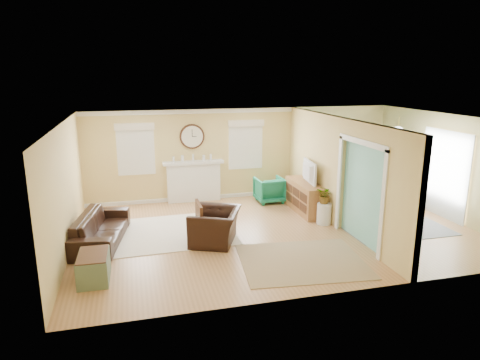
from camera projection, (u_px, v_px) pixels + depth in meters
name	position (u px, v px, depth m)	size (l,w,h in m)	color
floor	(276.00, 231.00, 9.96)	(9.00, 9.00, 0.00)	#A77445
wall_back	(243.00, 153.00, 12.47)	(9.00, 0.02, 2.60)	#D5B671
wall_front	(340.00, 220.00, 6.83)	(9.00, 0.02, 2.60)	#D5B671
wall_left	(65.00, 190.00, 8.56)	(0.02, 6.00, 2.60)	#D5B671
wall_right	(447.00, 166.00, 10.73)	(0.02, 6.00, 2.60)	#D5B671
ceiling	(279.00, 119.00, 9.33)	(9.00, 6.00, 0.02)	white
partition	(333.00, 168.00, 10.26)	(0.17, 6.00, 2.60)	#D5B671
fireplace	(194.00, 181.00, 12.16)	(1.70, 0.30, 1.17)	white
wall_clock	(192.00, 136.00, 11.94)	(0.70, 0.07, 0.70)	#4C291A
window_left	(136.00, 146.00, 11.60)	(1.05, 0.13, 1.42)	white
window_right	(246.00, 141.00, 12.35)	(1.05, 0.13, 1.42)	white
french_doors	(444.00, 174.00, 10.77)	(0.06, 1.70, 2.20)	white
pendant	(398.00, 132.00, 10.15)	(0.30, 0.30, 0.55)	gold
rug_cream	(173.00, 232.00, 9.88)	(2.70, 2.34, 0.01)	silver
rug_jute	(302.00, 261.00, 8.36)	(2.37, 1.94, 0.01)	tan
rug_grey	(377.00, 218.00, 10.82)	(2.45, 3.07, 0.01)	slate
sofa	(101.00, 228.00, 9.22)	(2.20, 0.86, 0.64)	black
eames_chair	(215.00, 226.00, 9.21)	(1.13, 0.99, 0.73)	black
green_chair	(269.00, 190.00, 12.14)	(0.76, 0.78, 0.71)	#0C7A46
trunk	(94.00, 267.00, 7.55)	(0.53, 0.86, 0.49)	#5B725A
credenza	(306.00, 197.00, 11.26)	(0.56, 1.65, 0.80)	#A6743E
tv	(306.00, 172.00, 11.09)	(1.00, 0.13, 0.57)	black
garden_stool	(324.00, 214.00, 10.37)	(0.35, 0.35, 0.52)	white
potted_plant	(325.00, 195.00, 10.25)	(0.39, 0.34, 0.44)	#337F33
dining_table	(378.00, 206.00, 10.75)	(1.82, 1.01, 0.64)	#4C291A
dining_chair_n	(355.00, 184.00, 11.76)	(0.46, 0.46, 1.03)	slate
dining_chair_s	(403.00, 212.00, 9.61)	(0.47, 0.47, 0.90)	slate
dining_chair_w	(358.00, 199.00, 10.48)	(0.51, 0.51, 0.97)	white
dining_chair_e	(403.00, 197.00, 10.79)	(0.44, 0.44, 0.89)	slate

